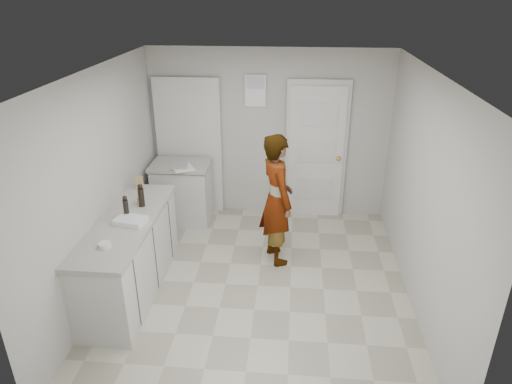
# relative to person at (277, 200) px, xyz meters

# --- Properties ---
(ground) EXTENTS (4.00, 4.00, 0.00)m
(ground) POSITION_rel_person_xyz_m (-0.18, -0.63, -0.85)
(ground) COLOR gray
(ground) RESTS_ON ground
(room_shell) EXTENTS (4.00, 4.00, 4.00)m
(room_shell) POSITION_rel_person_xyz_m (-0.36, 1.32, 0.18)
(room_shell) COLOR #B1AEA7
(room_shell) RESTS_ON ground
(main_counter) EXTENTS (0.64, 1.96, 0.93)m
(main_counter) POSITION_rel_person_xyz_m (-1.63, -0.83, -0.42)
(main_counter) COLOR beige
(main_counter) RESTS_ON ground
(side_counter) EXTENTS (0.84, 0.61, 0.93)m
(side_counter) POSITION_rel_person_xyz_m (-1.43, 0.92, -0.42)
(side_counter) COLOR beige
(side_counter) RESTS_ON ground
(person) EXTENTS (0.62, 0.73, 1.70)m
(person) POSITION_rel_person_xyz_m (0.00, 0.00, 0.00)
(person) COLOR silver
(person) RESTS_ON ground
(cake_mix_box) EXTENTS (0.11, 0.06, 0.16)m
(cake_mix_box) POSITION_rel_person_xyz_m (-1.74, 0.02, 0.16)
(cake_mix_box) COLOR olive
(cake_mix_box) RESTS_ON main_counter
(spice_jar) EXTENTS (0.05, 0.05, 0.08)m
(spice_jar) POSITION_rel_person_xyz_m (-1.60, -0.40, 0.12)
(spice_jar) COLOR tan
(spice_jar) RESTS_ON main_counter
(oil_cruet_a) EXTENTS (0.07, 0.07, 0.28)m
(oil_cruet_a) POSITION_rel_person_xyz_m (-1.55, -0.47, 0.21)
(oil_cruet_a) COLOR black
(oil_cruet_a) RESTS_ON main_counter
(oil_cruet_b) EXTENTS (0.06, 0.06, 0.27)m
(oil_cruet_b) POSITION_rel_person_xyz_m (-1.63, -0.76, 0.20)
(oil_cruet_b) COLOR black
(oil_cruet_b) RESTS_ON main_counter
(baking_dish) EXTENTS (0.36, 0.28, 0.06)m
(baking_dish) POSITION_rel_person_xyz_m (-1.55, -0.88, 0.10)
(baking_dish) COLOR silver
(baking_dish) RESTS_ON main_counter
(egg_bowl) EXTENTS (0.12, 0.12, 0.05)m
(egg_bowl) POSITION_rel_person_xyz_m (-1.63, -1.39, 0.10)
(egg_bowl) COLOR silver
(egg_bowl) RESTS_ON main_counter
(papers) EXTENTS (0.42, 0.45, 0.01)m
(papers) POSITION_rel_person_xyz_m (-1.37, 0.76, 0.08)
(papers) COLOR white
(papers) RESTS_ON side_counter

